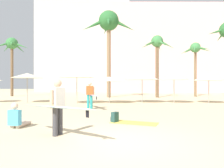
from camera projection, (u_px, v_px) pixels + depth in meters
name	position (u px, v px, depth m)	size (l,w,h in m)	color
ground	(118.00, 142.00, 5.58)	(120.00, 120.00, 0.00)	beige
hotel_pink	(164.00, 51.00, 39.55)	(21.26, 8.29, 15.55)	beige
hotel_tower_gray	(84.00, 7.00, 44.95)	(18.76, 8.05, 36.50)	#BCB7AD
palm_tree_far_left	(157.00, 48.00, 24.04)	(3.76, 3.75, 7.18)	brown
palm_tree_center	(12.00, 48.00, 26.57)	(4.05, 4.10, 7.47)	brown
palm_tree_right	(195.00, 52.00, 25.60)	(3.67, 3.45, 6.66)	brown
palm_tree_far_right	(109.00, 26.00, 24.50)	(6.30, 6.35, 10.18)	#896B4C
cafe_umbrella_0	(209.00, 77.00, 16.71)	(2.38, 2.38, 2.38)	gray
cafe_umbrella_1	(77.00, 75.00, 16.46)	(2.78, 2.78, 2.45)	gray
cafe_umbrella_2	(109.00, 79.00, 16.76)	(2.80, 2.80, 2.14)	gray
cafe_umbrella_3	(27.00, 76.00, 17.25)	(2.58, 2.58, 2.46)	gray
cafe_umbrella_5	(174.00, 77.00, 16.91)	(2.42, 2.42, 2.29)	gray
cafe_umbrella_8	(142.00, 77.00, 17.23)	(2.78, 2.78, 2.44)	gray
beach_towel	(134.00, 123.00, 8.32)	(1.83, 0.81, 0.01)	#F4CC4C
backpack	(115.00, 117.00, 8.49)	(0.35, 0.35, 0.42)	#234640
person_far_left	(57.00, 106.00, 6.20)	(2.74, 2.13, 1.70)	#3D3D42
person_mid_right	(17.00, 119.00, 7.46)	(0.50, 0.97, 0.91)	beige
person_near_left	(90.00, 94.00, 12.88)	(1.49, 2.71, 1.71)	teal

